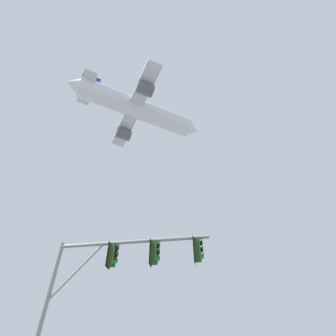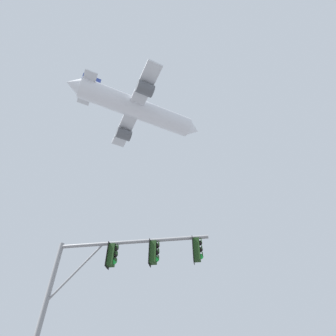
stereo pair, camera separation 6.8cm
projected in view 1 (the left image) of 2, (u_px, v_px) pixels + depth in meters
The scene contains 2 objects.
signal_pole_near at pixel (112, 276), 10.43m from camera, with size 6.48×0.83×6.77m.
airplane at pixel (137, 109), 42.41m from camera, with size 20.81×16.07×6.11m.
Camera 1 is at (-0.46, -3.85, 1.63)m, focal length 28.45 mm.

